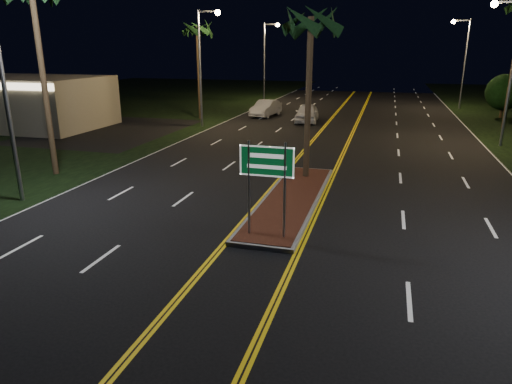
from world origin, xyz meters
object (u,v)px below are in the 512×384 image
(palm_median, at_px, (311,22))
(palm_left_far, at_px, (197,29))
(streetlight_right_mid, at_px, (508,57))
(car_far, at_px, (266,107))
(car_near, at_px, (307,111))
(highway_sign, at_px, (267,170))
(commercial_building, at_px, (12,101))
(shrub_far, at_px, (504,92))
(median_island, at_px, (291,199))
(streetlight_left_mid, at_px, (204,55))
(streetlight_right_far, at_px, (462,53))
(streetlight_left_far, at_px, (267,53))
(streetlight_left_near, at_px, (8,62))

(palm_median, relative_size, palm_left_far, 0.94)
(streetlight_right_mid, distance_m, palm_median, 15.73)
(car_far, bearing_deg, car_near, -21.80)
(palm_median, bearing_deg, highway_sign, -90.00)
(commercial_building, bearing_deg, shrub_far, 21.91)
(car_near, bearing_deg, median_island, -86.62)
(shrub_far, distance_m, car_far, 21.81)
(highway_sign, relative_size, shrub_far, 0.81)
(commercial_building, height_order, shrub_far, commercial_building)
(palm_left_far, bearing_deg, streetlight_left_mid, -61.33)
(streetlight_left_mid, bearing_deg, streetlight_right_mid, -5.38)
(median_island, height_order, commercial_building, commercial_building)
(streetlight_left_mid, height_order, car_near, streetlight_left_mid)
(highway_sign, relative_size, streetlight_right_far, 0.36)
(streetlight_left_far, distance_m, streetlight_right_far, 21.32)
(streetlight_left_near, xyz_separation_m, car_far, (3.20, 27.16, -4.78))
(palm_left_far, xyz_separation_m, car_near, (9.72, 0.70, -6.83))
(streetlight_left_far, height_order, palm_left_far, streetlight_left_far)
(commercial_building, height_order, car_near, commercial_building)
(streetlight_left_near, bearing_deg, palm_left_far, 95.21)
(commercial_building, xyz_separation_m, streetlight_right_far, (36.61, 22.01, 3.65))
(shrub_far, relative_size, car_far, 0.75)
(commercial_building, xyz_separation_m, shrub_far, (39.80, 16.01, 0.33))
(highway_sign, distance_m, palm_median, 9.11)
(median_island, distance_m, car_far, 25.29)
(median_island, bearing_deg, commercial_building, 153.45)
(streetlight_left_far, xyz_separation_m, car_far, (3.20, -12.84, -4.78))
(shrub_far, bearing_deg, palm_median, -118.42)
(streetlight_left_near, bearing_deg, streetlight_right_far, 60.81)
(streetlight_right_far, xyz_separation_m, car_far, (-18.03, -10.84, -4.78))
(streetlight_right_far, xyz_separation_m, palm_left_far, (-23.41, -14.00, 2.09))
(streetlight_left_mid, bearing_deg, car_near, 31.95)
(streetlight_right_mid, xyz_separation_m, palm_left_far, (-23.41, 6.00, 2.09))
(streetlight_left_near, xyz_separation_m, palm_median, (10.61, 6.50, 1.62))
(palm_left_far, xyz_separation_m, car_far, (5.38, 3.16, -6.87))
(streetlight_left_mid, bearing_deg, shrub_far, 26.18)
(highway_sign, relative_size, streetlight_left_far, 0.36)
(streetlight_left_far, height_order, streetlight_right_far, same)
(shrub_far, bearing_deg, streetlight_left_near, -127.34)
(streetlight_left_mid, relative_size, shrub_far, 2.27)
(commercial_building, xyz_separation_m, streetlight_right_mid, (36.61, 2.01, 3.65))
(streetlight_left_near, bearing_deg, streetlight_left_mid, 90.00)
(median_island, bearing_deg, car_far, 107.06)
(commercial_building, bearing_deg, streetlight_right_far, 31.01)
(commercial_building, xyz_separation_m, streetlight_left_mid, (15.39, 4.01, 3.65))
(streetlight_right_mid, bearing_deg, car_far, 153.06)
(car_near, bearing_deg, shrub_far, 18.70)
(highway_sign, distance_m, streetlight_right_far, 40.74)
(highway_sign, xyz_separation_m, commercial_building, (-26.00, 17.19, -0.40))
(streetlight_left_mid, distance_m, palm_left_far, 5.01)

